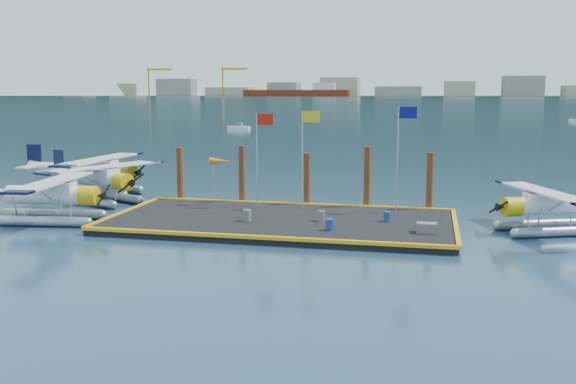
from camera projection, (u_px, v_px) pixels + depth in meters
name	position (u px, v px, depth m)	size (l,w,h in m)	color
ground	(281.00, 225.00, 37.89)	(4000.00, 4000.00, 0.00)	navy
dock	(281.00, 222.00, 37.86)	(20.00, 10.00, 0.40)	black
dock_bumpers	(281.00, 217.00, 37.81)	(20.25, 10.25, 0.18)	orange
far_backdrop	(524.00, 90.00, 1659.46)	(3050.00, 2050.00, 810.00)	black
seaplane_a	(50.00, 198.00, 38.44)	(8.89, 9.80, 3.47)	gray
seaplane_b	(100.00, 181.00, 45.32)	(9.11, 9.56, 3.51)	gray
seaplane_c	(96.00, 174.00, 48.65)	(9.59, 10.57, 3.76)	gray
seaplane_d	(549.00, 208.00, 35.70)	(8.28, 8.77, 3.17)	gray
drum_1	(330.00, 225.00, 34.66)	(0.44, 0.44, 0.62)	navy
drum_2	(321.00, 216.00, 37.09)	(0.43, 0.43, 0.61)	#5B5B60
drum_3	(247.00, 215.00, 37.11)	(0.47, 0.47, 0.67)	#5B5B60
drum_4	(387.00, 217.00, 36.98)	(0.41, 0.41, 0.58)	navy
crate	(427.00, 228.00, 34.03)	(1.07, 0.71, 0.53)	#5B5B60
flagpole_red	(260.00, 145.00, 41.36)	(1.14, 0.08, 6.00)	#9D9EA5
flagpole_yellow	(305.00, 144.00, 40.69)	(1.14, 0.08, 6.20)	#9D9EA5
flagpole_blue	(401.00, 143.00, 39.37)	(1.14, 0.08, 6.50)	#9D9EA5
windsock	(220.00, 162.00, 42.13)	(1.40, 0.44, 3.12)	#9D9EA5
piling_0	(180.00, 176.00, 44.61)	(0.44, 0.44, 4.00)	#4E2516
piling_1	(242.00, 176.00, 43.63)	(0.44, 0.44, 4.20)	#4E2516
piling_2	(307.00, 181.00, 42.69)	(0.44, 0.44, 3.80)	#4E2516
piling_3	(367.00, 179.00, 41.79)	(0.44, 0.44, 4.30)	#4E2516
piling_4	(430.00, 184.00, 40.95)	(0.44, 0.44, 4.00)	#4E2516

